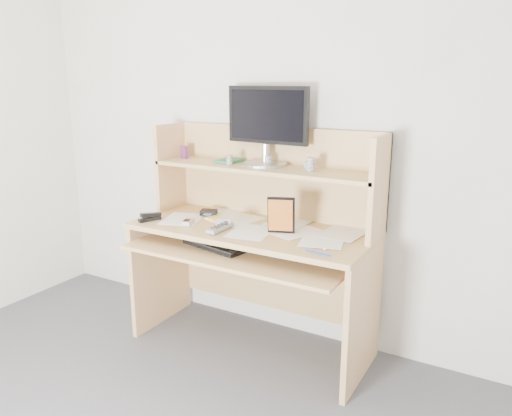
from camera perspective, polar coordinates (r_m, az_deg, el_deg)
The scene contains 19 objects.
back_wall at distance 3.04m, azimuth 2.46°, elevation 8.37°, with size 3.60×0.04×2.50m, color silver.
desk at distance 2.94m, azimuth 0.21°, elevation -2.88°, with size 1.40×0.70×1.30m.
paper_clutter at distance 2.86m, azimuth -0.59°, elevation -2.18°, with size 1.32×0.54×0.01m, color silver.
keyboard at distance 2.84m, azimuth -4.72°, elevation -4.27°, with size 0.41×0.22×0.03m.
tv_remote at distance 2.81m, azimuth -4.11°, elevation -2.26°, with size 0.06×0.20×0.02m, color gray.
flip_phone at distance 2.94m, azimuth -7.77°, elevation -1.51°, with size 0.05×0.10×0.02m, color #B3B3B5.
stapler at distance 3.05m, azimuth -12.07°, elevation -0.96°, with size 0.04×0.14×0.04m, color black.
wallet at distance 3.13m, azimuth -5.44°, elevation -0.46°, with size 0.10×0.08×0.02m, color black.
sticky_note_pad at distance 3.04m, azimuth -4.88°, elevation -1.17°, with size 0.07×0.07×0.01m, color #FFED43.
digital_camera at distance 2.85m, azimuth -3.75°, elevation -1.65°, with size 0.08×0.03×0.05m, color #BDBDBF.
game_case at distance 2.70m, azimuth 2.90°, elevation -0.82°, with size 0.15×0.02×0.21m, color black.
blue_pen at distance 2.44m, azimuth 7.11°, elevation -5.10°, with size 0.01×0.01×0.14m, color #1733AF.
card_box at distance 3.26m, azimuth -8.22°, elevation 6.36°, with size 0.06×0.02×0.08m, color maroon.
shelf_book at distance 3.07m, azimuth -3.10°, elevation 5.40°, with size 0.12×0.17×0.02m, color #327D4B.
chip_stack_a at distance 2.94m, azimuth 1.40°, elevation 5.48°, with size 0.05×0.05×0.06m, color black.
chip_stack_b at distance 2.97m, azimuth -3.05°, elevation 5.51°, with size 0.04×0.04×0.06m, color white.
chip_stack_c at distance 2.80m, azimuth 5.85°, elevation 4.80°, with size 0.04×0.04×0.05m, color black.
chip_stack_d at distance 2.76m, azimuth 6.24°, elevation 4.97°, with size 0.05×0.05×0.08m, color white.
monitor at distance 2.94m, azimuth 1.26°, elevation 9.63°, with size 0.53×0.26×0.46m.
Camera 1 is at (1.38, -0.88, 1.57)m, focal length 35.00 mm.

